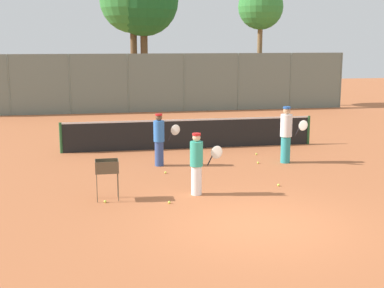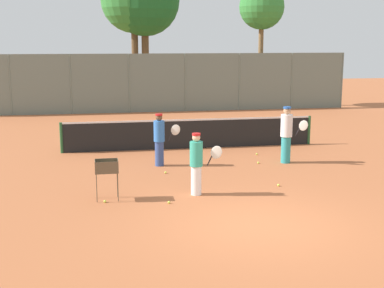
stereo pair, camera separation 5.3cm
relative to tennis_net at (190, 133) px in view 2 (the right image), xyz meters
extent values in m
plane|color=#B26038|center=(0.00, -8.26, -0.56)|extent=(80.00, 80.00, 0.00)
cylinder|color=#26592D|center=(-4.53, 0.00, -0.02)|extent=(0.10, 0.10, 1.07)
cylinder|color=#26592D|center=(4.53, 0.00, -0.02)|extent=(0.10, 0.10, 1.07)
cube|color=black|center=(0.00, 0.00, -0.05)|extent=(9.05, 0.01, 1.01)
cube|color=white|center=(0.00, 0.00, 0.48)|extent=(9.05, 0.02, 0.06)
cylinder|color=slate|center=(-7.60, 10.07, 1.01)|extent=(0.08, 0.08, 3.14)
cylinder|color=slate|center=(-4.56, 10.07, 1.01)|extent=(0.08, 0.08, 3.14)
cylinder|color=slate|center=(-1.52, 10.07, 1.01)|extent=(0.08, 0.08, 3.14)
cylinder|color=slate|center=(1.52, 10.07, 1.01)|extent=(0.08, 0.08, 3.14)
cylinder|color=slate|center=(4.56, 10.07, 1.01)|extent=(0.08, 0.08, 3.14)
cylinder|color=slate|center=(7.60, 10.07, 1.01)|extent=(0.08, 0.08, 3.14)
cylinder|color=slate|center=(10.64, 10.07, 1.01)|extent=(0.08, 0.08, 3.14)
cube|color=slate|center=(0.00, 10.07, 1.01)|extent=(21.28, 0.01, 3.14)
cylinder|color=brown|center=(-0.76, 15.64, 1.98)|extent=(0.42, 0.42, 5.07)
cylinder|color=brown|center=(6.29, 11.80, 1.91)|extent=(0.29, 0.29, 4.94)
sphere|color=#338438|center=(6.29, 11.80, 5.16)|extent=(2.60, 2.60, 2.60)
cylinder|color=brown|center=(-0.11, 15.56, 1.91)|extent=(0.45, 0.45, 4.93)
sphere|color=#1E6028|center=(-0.11, 15.56, 5.68)|extent=(4.38, 4.38, 4.38)
cylinder|color=teal|center=(2.59, -2.79, -0.13)|extent=(0.30, 0.30, 0.85)
cylinder|color=white|center=(2.59, -2.79, 0.64)|extent=(0.37, 0.37, 0.71)
sphere|color=tan|center=(2.59, -2.79, 1.11)|extent=(0.23, 0.23, 0.23)
cylinder|color=#2659B2|center=(2.59, -2.79, 1.21)|extent=(0.24, 0.24, 0.06)
cylinder|color=black|center=(2.87, -3.03, 0.47)|extent=(0.13, 0.12, 0.27)
ellipsoid|color=silver|center=(3.01, -3.14, 0.69)|extent=(0.32, 0.28, 0.43)
cylinder|color=white|center=(-0.88, -5.80, -0.18)|extent=(0.26, 0.26, 0.75)
cylinder|color=teal|center=(-0.88, -5.80, 0.50)|extent=(0.33, 0.33, 0.62)
sphere|color=#DBB28C|center=(-0.88, -5.80, 0.91)|extent=(0.20, 0.20, 0.20)
cylinder|color=red|center=(-0.88, -5.80, 1.00)|extent=(0.21, 0.21, 0.05)
cylinder|color=black|center=(-0.57, -5.94, 0.35)|extent=(0.15, 0.09, 0.27)
ellipsoid|color=silver|center=(-0.41, -6.01, 0.57)|extent=(0.37, 0.19, 0.43)
cylinder|color=#334C8C|center=(-1.42, -2.48, -0.17)|extent=(0.27, 0.27, 0.77)
cylinder|color=blue|center=(-1.42, -2.48, 0.53)|extent=(0.34, 0.34, 0.64)
sphere|color=brown|center=(-1.42, -2.48, 0.96)|extent=(0.21, 0.21, 0.21)
cylinder|color=red|center=(-1.42, -2.48, 1.05)|extent=(0.22, 0.22, 0.05)
cylinder|color=black|center=(-1.10, -2.62, 0.37)|extent=(0.15, 0.08, 0.27)
ellipsoid|color=silver|center=(-0.94, -2.68, 0.59)|extent=(0.38, 0.18, 0.43)
cylinder|color=brown|center=(-3.36, -6.01, -0.21)|extent=(0.02, 0.02, 0.70)
cylinder|color=brown|center=(-2.85, -6.01, -0.21)|extent=(0.02, 0.02, 0.70)
cylinder|color=brown|center=(-3.36, -5.65, -0.21)|extent=(0.02, 0.02, 0.70)
cylinder|color=brown|center=(-2.85, -5.65, -0.21)|extent=(0.02, 0.02, 0.70)
cube|color=brown|center=(-3.11, -5.83, 0.14)|extent=(0.55, 0.40, 0.01)
cube|color=brown|center=(-3.11, -6.03, 0.29)|extent=(0.55, 0.01, 0.30)
cube|color=brown|center=(-3.11, -5.63, 0.29)|extent=(0.55, 0.01, 0.30)
cube|color=brown|center=(-3.38, -5.83, 0.29)|extent=(0.01, 0.40, 0.30)
cube|color=brown|center=(-2.83, -5.83, 0.29)|extent=(0.01, 0.40, 0.30)
sphere|color=#D1E54C|center=(-3.13, -5.90, 0.18)|extent=(0.07, 0.07, 0.07)
sphere|color=#D1E54C|center=(-3.19, -5.75, 0.18)|extent=(0.07, 0.07, 0.07)
sphere|color=#D1E54C|center=(-3.07, -5.77, 0.18)|extent=(0.07, 0.07, 0.07)
sphere|color=#D1E54C|center=(-2.96, -5.68, 0.18)|extent=(0.07, 0.07, 0.07)
sphere|color=#D1E54C|center=(-3.33, -5.98, 0.24)|extent=(0.07, 0.07, 0.07)
sphere|color=#D1E54C|center=(-3.15, -5.85, 0.24)|extent=(0.07, 0.07, 0.07)
sphere|color=#D1E54C|center=(-3.21, -5.90, 0.18)|extent=(0.07, 0.07, 0.07)
sphere|color=#D1E54C|center=(-3.28, -5.82, 0.18)|extent=(0.07, 0.07, 0.07)
sphere|color=#D1E54C|center=(-3.09, -5.96, 0.24)|extent=(0.07, 0.07, 0.07)
sphere|color=#D1E54C|center=(-3.17, -5.75, 0.18)|extent=(0.07, 0.07, 0.07)
sphere|color=#D1E54C|center=(-3.27, -5.77, 0.24)|extent=(0.07, 0.07, 0.07)
sphere|color=#D1E54C|center=(-3.10, -5.78, 0.18)|extent=(0.07, 0.07, 0.07)
sphere|color=#D1E54C|center=(-3.18, -6.08, -0.52)|extent=(0.07, 0.07, 0.07)
sphere|color=#D1E54C|center=(-1.37, -3.52, -0.52)|extent=(0.07, 0.07, 0.07)
sphere|color=#D1E54C|center=(1.70, -2.79, -0.52)|extent=(0.07, 0.07, 0.07)
sphere|color=#D1E54C|center=(2.03, -1.52, -0.52)|extent=(0.07, 0.07, 0.07)
sphere|color=#D1E54C|center=(1.44, -5.43, -0.52)|extent=(0.07, 0.07, 0.07)
sphere|color=#D1E54C|center=(-1.67, -6.43, -0.52)|extent=(0.07, 0.07, 0.07)
cube|color=white|center=(5.66, 12.37, -0.11)|extent=(4.20, 1.70, 0.90)
cube|color=#33383D|center=(5.46, 12.37, 0.69)|extent=(2.20, 1.50, 0.70)
camera|label=1|loc=(-3.37, -18.62, 3.31)|focal=50.00mm
camera|label=2|loc=(-3.32, -18.63, 3.31)|focal=50.00mm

